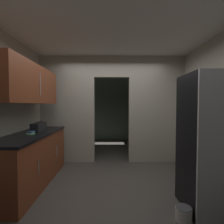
{
  "coord_description": "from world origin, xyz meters",
  "views": [
    {
      "loc": [
        -0.03,
        -2.9,
        1.44
      ],
      "look_at": [
        -0.01,
        0.88,
        1.29
      ],
      "focal_mm": 27.48,
      "sensor_mm": 36.0,
      "label": 1
    }
  ],
  "objects_px": {
    "paint_can": "(184,214)",
    "boombox": "(39,127)",
    "refrigerator": "(216,142)",
    "book_stack": "(31,133)"
  },
  "relations": [
    {
      "from": "boombox",
      "to": "paint_can",
      "type": "xyz_separation_m",
      "value": [
        2.33,
        -1.27,
        -0.93
      ]
    },
    {
      "from": "boombox",
      "to": "book_stack",
      "type": "relative_size",
      "value": 2.78
    },
    {
      "from": "refrigerator",
      "to": "paint_can",
      "type": "relative_size",
      "value": 9.37
    },
    {
      "from": "refrigerator",
      "to": "book_stack",
      "type": "relative_size",
      "value": 12.04
    },
    {
      "from": "refrigerator",
      "to": "boombox",
      "type": "xyz_separation_m",
      "value": [
        -2.85,
        1.03,
        0.08
      ]
    },
    {
      "from": "paint_can",
      "to": "boombox",
      "type": "bearing_deg",
      "value": 151.4
    },
    {
      "from": "refrigerator",
      "to": "boombox",
      "type": "height_order",
      "value": "refrigerator"
    },
    {
      "from": "refrigerator",
      "to": "boombox",
      "type": "distance_m",
      "value": 3.04
    },
    {
      "from": "paint_can",
      "to": "book_stack",
      "type": "bearing_deg",
      "value": 159.24
    },
    {
      "from": "refrigerator",
      "to": "paint_can",
      "type": "xyz_separation_m",
      "value": [
        -0.53,
        -0.24,
        -0.85
      ]
    }
  ]
}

